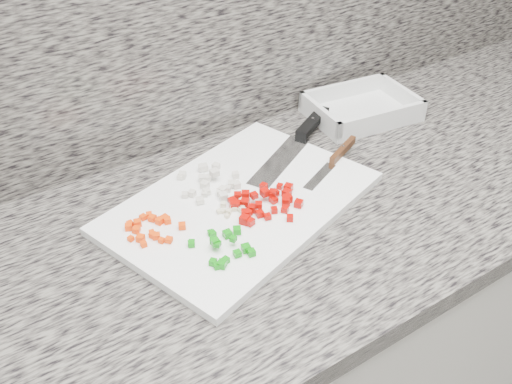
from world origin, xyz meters
TOP-DOWN VIEW (x-y plane):
  - cabinet at (0.00, 1.44)m, footprint 3.92×0.62m
  - countertop at (0.00, 1.44)m, footprint 3.96×0.64m
  - backsplash at (0.00, 1.74)m, footprint 3.92×0.02m
  - cutting_board at (0.01, 1.48)m, footprint 0.55×0.44m
  - carrot_pile at (-0.17, 1.49)m, footprint 0.10×0.09m
  - onion_pile at (-0.02, 1.55)m, footprint 0.13×0.12m
  - green_pepper_pile at (-0.09, 1.38)m, footprint 0.10×0.09m
  - red_pepper_pile at (0.03, 1.44)m, footprint 0.14×0.12m
  - garlic_pile at (-0.02, 1.47)m, footprint 0.06×0.05m
  - chef_knife at (0.23, 1.60)m, footprint 0.31×0.19m
  - paring_knife at (0.24, 1.49)m, footprint 0.19×0.10m
  - tray at (0.42, 1.62)m, footprint 0.26×0.20m

SIDE VIEW (x-z plane):
  - cabinet at x=0.00m, z-range 0.00..0.86m
  - countertop at x=0.00m, z-range 0.86..0.90m
  - cutting_board at x=0.01m, z-range 0.90..0.92m
  - tray at x=0.42m, z-range 0.89..0.94m
  - garlic_pile at x=-0.02m, z-range 0.92..0.92m
  - carrot_pile at x=-0.17m, z-range 0.92..0.93m
  - chef_knife at x=0.23m, z-range 0.91..0.93m
  - paring_knife at x=0.24m, z-range 0.91..0.93m
  - onion_pile at x=-0.02m, z-range 0.91..0.93m
  - green_pepper_pile at x=-0.09m, z-range 0.91..0.93m
  - red_pepper_pile at x=0.03m, z-range 0.91..0.94m
  - backsplash at x=0.00m, z-range 0.90..1.50m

